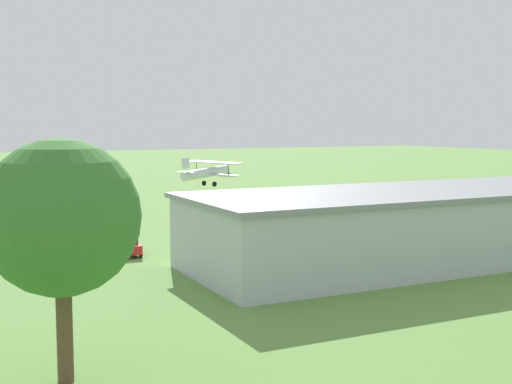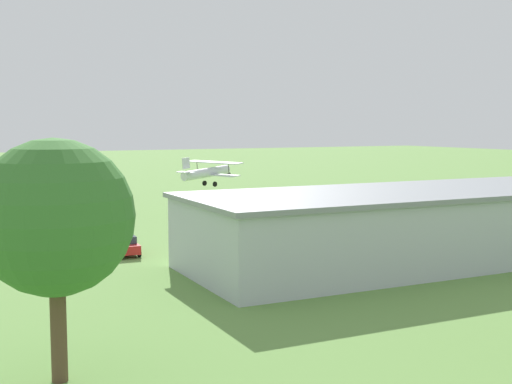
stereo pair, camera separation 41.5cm
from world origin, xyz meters
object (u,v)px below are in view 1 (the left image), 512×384
(biplane, at_px, (207,172))
(person_beside_truck, at_px, (443,215))
(person_at_fence_line, at_px, (394,215))
(car_red, at_px, (125,245))
(tree_at_field_edge, at_px, (61,218))
(person_crossing_taxiway, at_px, (398,214))
(car_silver, at_px, (43,256))
(person_watching_takeoff, at_px, (207,229))
(hangar, at_px, (413,225))
(person_by_parked_cars, at_px, (438,211))

(biplane, bearing_deg, person_beside_truck, 131.62)
(person_beside_truck, bearing_deg, person_at_fence_line, -32.24)
(car_red, relative_size, tree_at_field_edge, 0.46)
(person_crossing_taxiway, height_order, person_at_fence_line, person_at_fence_line)
(car_silver, bearing_deg, person_crossing_taxiway, -170.47)
(car_silver, relative_size, person_crossing_taxiway, 2.89)
(person_watching_takeoff, relative_size, tree_at_field_edge, 0.17)
(hangar, height_order, biplane, biplane)
(car_silver, bearing_deg, person_watching_takeoff, -159.70)
(car_red, distance_m, person_by_parked_cars, 38.22)
(person_beside_truck, xyz_separation_m, tree_at_field_edge, (45.73, 26.94, 5.91))
(biplane, xyz_separation_m, person_by_parked_cars, (-20.87, 17.85, -4.09))
(car_red, relative_size, person_beside_truck, 2.60)
(person_crossing_taxiway, distance_m, tree_at_field_edge, 52.39)
(person_at_fence_line, relative_size, tree_at_field_edge, 0.16)
(person_at_fence_line, bearing_deg, car_silver, 8.95)
(person_watching_takeoff, xyz_separation_m, tree_at_field_edge, (19.20, 29.64, 5.95))
(hangar, distance_m, tree_at_field_edge, 32.04)
(hangar, distance_m, person_beside_truck, 21.99)
(hangar, xyz_separation_m, person_beside_truck, (-16.54, -14.36, -1.91))
(hangar, xyz_separation_m, tree_at_field_edge, (29.19, 12.58, 3.99))
(car_red, distance_m, person_beside_truck, 35.72)
(hangar, height_order, person_at_fence_line, hangar)
(tree_at_field_edge, bearing_deg, biplane, -119.52)
(person_by_parked_cars, bearing_deg, car_red, 6.94)
(person_crossing_taxiway, height_order, person_watching_takeoff, person_watching_takeoff)
(biplane, bearing_deg, person_watching_takeoff, 66.54)
(car_red, bearing_deg, person_crossing_taxiway, -171.42)
(car_silver, bearing_deg, person_at_fence_line, -171.05)
(person_by_parked_cars, bearing_deg, person_crossing_taxiway, -2.53)
(hangar, distance_m, person_by_parked_cars, 25.74)
(biplane, bearing_deg, person_by_parked_cars, 139.46)
(car_silver, height_order, tree_at_field_edge, tree_at_field_edge)
(person_crossing_taxiway, bearing_deg, person_at_fence_line, 29.28)
(car_red, relative_size, car_silver, 1.02)
(person_at_fence_line, bearing_deg, person_crossing_taxiway, -150.72)
(person_by_parked_cars, xyz_separation_m, person_at_fence_line, (6.68, 0.31, 0.03))
(person_beside_truck, bearing_deg, person_crossing_taxiway, -44.41)
(person_at_fence_line, distance_m, tree_at_field_edge, 51.25)
(person_by_parked_cars, bearing_deg, car_silver, 8.02)
(person_beside_truck, relative_size, tree_at_field_edge, 0.18)
(biplane, xyz_separation_m, person_watching_takeoff, (7.92, 18.25, -4.01))
(hangar, distance_m, person_crossing_taxiway, 22.14)
(biplane, distance_m, person_crossing_taxiway, 23.60)
(person_at_fence_line, bearing_deg, car_red, 7.84)
(person_crossing_taxiway, xyz_separation_m, tree_at_field_edge, (42.31, 30.30, 6.03))
(car_red, bearing_deg, person_beside_truck, -177.57)
(person_watching_takeoff, bearing_deg, tree_at_field_edge, 57.07)
(person_at_fence_line, bearing_deg, person_beside_truck, 147.76)
(person_at_fence_line, bearing_deg, person_watching_takeoff, 0.24)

